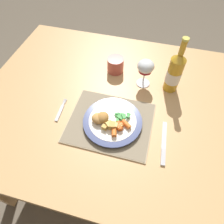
{
  "coord_description": "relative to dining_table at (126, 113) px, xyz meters",
  "views": [
    {
      "loc": [
        0.08,
        -0.59,
        1.47
      ],
      "look_at": [
        -0.05,
        -0.1,
        0.78
      ],
      "focal_mm": 32.0,
      "sensor_mm": 36.0,
      "label": 1
    }
  ],
  "objects": [
    {
      "name": "dinner_plate",
      "position": [
        -0.04,
        -0.13,
        0.1
      ],
      "size": [
        0.25,
        0.25,
        0.02
      ],
      "color": "white",
      "rests_on": "placemat"
    },
    {
      "name": "roast_potatoes",
      "position": [
        -0.03,
        -0.16,
        0.12
      ],
      "size": [
        0.08,
        0.04,
        0.03
      ],
      "color": "#DBB256",
      "rests_on": "dinner_plate"
    },
    {
      "name": "table_knife",
      "position": [
        0.19,
        -0.18,
        0.08
      ],
      "size": [
        0.03,
        0.2,
        0.01
      ],
      "color": "silver",
      "rests_on": "dining_table"
    },
    {
      "name": "dining_table",
      "position": [
        0.0,
        0.0,
        0.0
      ],
      "size": [
        1.43,
        1.02,
        0.74
      ],
      "color": "tan",
      "rests_on": "ground"
    },
    {
      "name": "green_beans_pile",
      "position": [
        -0.0,
        -0.1,
        0.11
      ],
      "size": [
        0.07,
        0.06,
        0.02
      ],
      "color": "#338438",
      "rests_on": "dinner_plate"
    },
    {
      "name": "glazed_carrots",
      "position": [
        0.0,
        -0.16,
        0.11
      ],
      "size": [
        0.08,
        0.09,
        0.02
      ],
      "color": "orange",
      "rests_on": "dinner_plate"
    },
    {
      "name": "fork",
      "position": [
        -0.28,
        -0.13,
        0.08
      ],
      "size": [
        0.02,
        0.13,
        0.01
      ],
      "color": "silver",
      "rests_on": "dining_table"
    },
    {
      "name": "breaded_croquettes",
      "position": [
        -0.08,
        -0.14,
        0.12
      ],
      "size": [
        0.08,
        0.08,
        0.04
      ],
      "color": "tan",
      "rests_on": "dinner_plate"
    },
    {
      "name": "drinking_cup",
      "position": [
        -0.11,
        0.2,
        0.12
      ],
      "size": [
        0.09,
        0.09,
        0.08
      ],
      "color": "#B24C42",
      "rests_on": "dining_table"
    },
    {
      "name": "wine_glass",
      "position": [
        0.05,
        0.15,
        0.18
      ],
      "size": [
        0.08,
        0.08,
        0.14
      ],
      "color": "silver",
      "rests_on": "dining_table"
    },
    {
      "name": "placemat",
      "position": [
        -0.05,
        -0.13,
        0.08
      ],
      "size": [
        0.36,
        0.3,
        0.01
      ],
      "color": "tan",
      "rests_on": "dining_table"
    },
    {
      "name": "bottle",
      "position": [
        0.18,
        0.15,
        0.18
      ],
      "size": [
        0.07,
        0.07,
        0.28
      ],
      "color": "gold",
      "rests_on": "dining_table"
    },
    {
      "name": "ground_plane",
      "position": [
        0.0,
        0.0,
        -0.66
      ],
      "size": [
        6.0,
        6.0,
        0.0
      ],
      "primitive_type": "plane",
      "color": "brown"
    }
  ]
}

